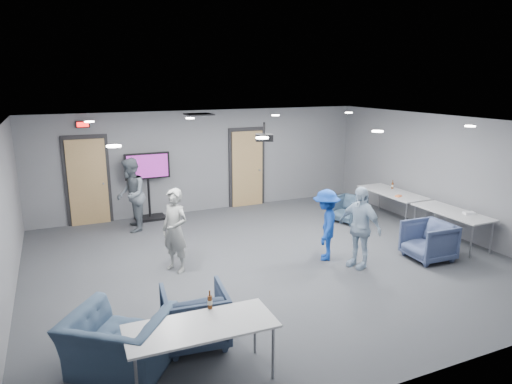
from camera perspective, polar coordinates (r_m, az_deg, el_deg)
name	(u,v)px	position (r m, az deg, el deg)	size (l,w,h in m)	color
floor	(269,261)	(9.11, 1.68, -8.56)	(9.00, 9.00, 0.00)	#3C3E44
ceiling	(270,123)	(8.45, 1.81, 8.61)	(9.00, 9.00, 0.00)	silver
wall_back	(205,161)	(12.33, -6.38, 3.87)	(9.00, 0.02, 2.70)	slate
wall_front	(424,274)	(5.55, 20.28, -9.58)	(9.00, 0.02, 2.70)	slate
wall_left	(2,224)	(7.91, -29.15, -3.53)	(0.02, 8.00, 2.70)	slate
wall_right	(446,175)	(11.34, 22.69, 2.00)	(0.02, 8.00, 2.70)	slate
door_left	(88,182)	(11.79, -20.28, 1.24)	(1.06, 0.17, 2.24)	black
door_right	(247,168)	(12.74, -1.14, 3.00)	(1.06, 0.17, 2.24)	black
exit_sign	(83,124)	(11.57, -20.85, 7.91)	(0.32, 0.08, 0.16)	black
hvac_diffuser	(199,114)	(10.87, -7.15, 9.61)	(0.60, 0.60, 0.03)	black
downlights	(270,124)	(8.45, 1.81, 8.51)	(6.18, 3.78, 0.02)	white
person_a	(175,230)	(8.53, -10.08, -4.75)	(0.57, 0.37, 1.57)	gray
person_b	(131,195)	(11.00, -15.36, -0.36)	(0.84, 0.65, 1.73)	slate
person_c	(359,227)	(8.80, 12.80, -4.29)	(0.92, 0.38, 1.57)	#A9C1DA
person_d	(326,225)	(9.06, 8.72, -4.08)	(0.91, 0.52, 1.41)	#173D9A
chair_right_a	(348,209)	(11.63, 11.45, -2.13)	(0.69, 0.71, 0.65)	#314355
chair_right_c	(428,241)	(9.66, 20.75, -5.75)	(0.81, 0.84, 0.76)	#3E4A6C
chair_front_a	(195,316)	(6.40, -7.66, -15.11)	(0.83, 0.86, 0.78)	#334058
chair_front_b	(118,343)	(6.05, -16.81, -17.60)	(1.16, 1.01, 0.75)	#3E526B
table_right_a	(393,194)	(11.96, 16.70, -0.19)	(0.79, 1.89, 0.73)	#ADAFB1
table_right_b	(452,213)	(10.65, 23.32, -2.48)	(0.72, 1.74, 0.73)	#ADAFB1
table_front_left	(201,329)	(5.53, -6.88, -16.60)	(1.76, 0.77, 0.73)	#ADAFB1
bottle_front	(210,302)	(5.80, -5.79, -13.50)	(0.06, 0.06, 0.24)	#56290E
bottle_right	(392,186)	(12.28, 16.69, 0.77)	(0.06, 0.06, 0.23)	#56290E
snack_box	(398,196)	(11.51, 17.38, -0.47)	(0.15, 0.10, 0.03)	orange
wrapper	(469,213)	(10.56, 25.09, -2.39)	(0.22, 0.15, 0.05)	white
tv_stand	(148,182)	(11.78, -13.32, 1.22)	(1.12, 0.53, 1.71)	black
projector	(264,137)	(8.75, 1.04, 6.85)	(0.40, 0.38, 0.35)	black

